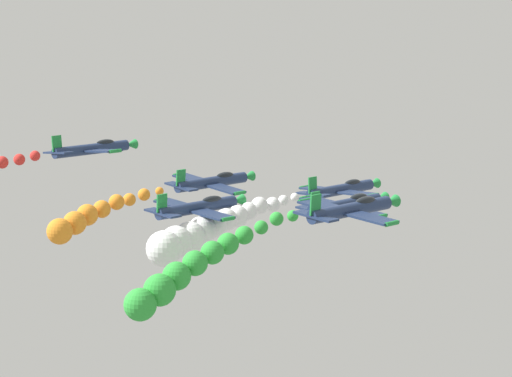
% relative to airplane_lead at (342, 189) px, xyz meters
% --- Properties ---
extents(airplane_lead, '(9.57, 10.35, 2.34)m').
position_rel_airplane_lead_xyz_m(airplane_lead, '(0.00, 0.00, 0.00)').
color(airplane_lead, navy).
extents(smoke_trail_lead, '(4.04, 19.84, 4.24)m').
position_rel_airplane_lead_xyz_m(smoke_trail_lead, '(1.14, -20.23, -1.32)').
color(smoke_trail_lead, white).
extents(airplane_left_inner, '(9.56, 10.35, 2.43)m').
position_rel_airplane_lead_xyz_m(airplane_left_inner, '(-9.15, -9.31, 0.74)').
color(airplane_left_inner, navy).
extents(smoke_trail_left_inner, '(3.98, 14.68, 3.36)m').
position_rel_airplane_lead_xyz_m(smoke_trail_left_inner, '(-7.60, -26.13, -0.42)').
color(smoke_trail_left_inner, orange).
extents(airplane_right_inner, '(9.57, 10.35, 2.34)m').
position_rel_airplane_lead_xyz_m(airplane_right_inner, '(7.85, -8.13, 0.56)').
color(airplane_right_inner, navy).
extents(smoke_trail_right_inner, '(2.66, 19.05, 6.48)m').
position_rel_airplane_lead_xyz_m(smoke_trail_right_inner, '(8.14, -27.86, -2.41)').
color(smoke_trail_right_inner, green).
extents(airplane_left_outer, '(9.57, 10.35, 2.34)m').
position_rel_airplane_lead_xyz_m(airplane_left_outer, '(-0.92, -18.44, 0.50)').
color(airplane_left_outer, navy).
extents(airplane_right_outer, '(9.55, 10.35, 2.47)m').
position_rel_airplane_lead_xyz_m(airplane_right_outer, '(-19.21, -16.80, 3.82)').
color(airplane_right_outer, navy).
extents(airplane_trailing, '(9.56, 10.35, 2.35)m').
position_rel_airplane_lead_xyz_m(airplane_trailing, '(17.15, -18.00, 2.76)').
color(airplane_trailing, navy).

